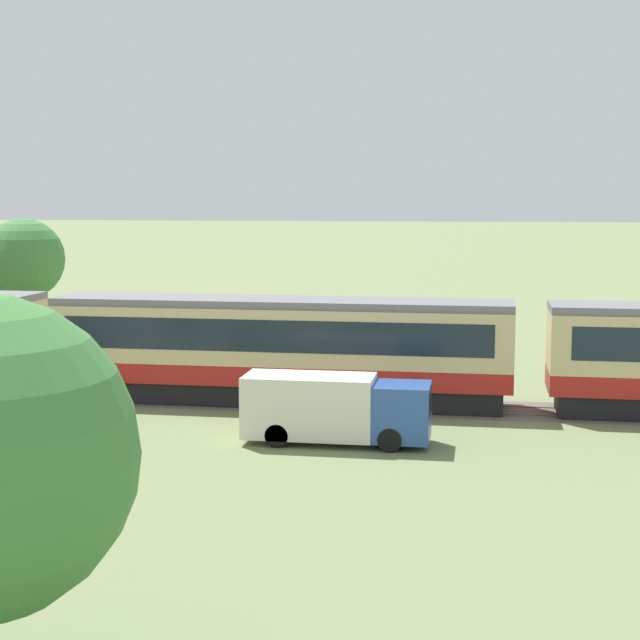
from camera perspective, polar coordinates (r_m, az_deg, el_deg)
name	(u,v)px	position (r m, az deg, el deg)	size (l,w,h in m)	color
passenger_train	(287,346)	(39.55, -1.95, -1.50)	(98.23, 3.06, 4.26)	#AD1E19
railway_track	(124,397)	(41.87, -11.31, -4.42)	(158.83, 3.60, 0.04)	#665B51
delivery_truck_blue	(334,408)	(33.31, 0.84, -5.14)	(6.33, 2.01, 2.31)	#2D519E
yard_tree_1	(24,259)	(56.77, -16.85, 3.41)	(4.51, 4.51, 7.16)	brown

